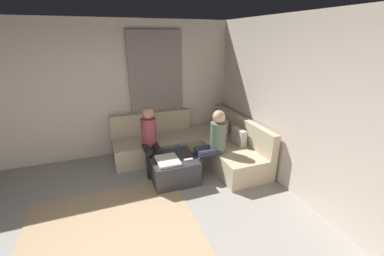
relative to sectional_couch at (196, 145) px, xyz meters
The scene contains 11 objects.
wall_back 2.57m from the sectional_couch, 27.05° to the left, with size 6.00×0.12×2.70m, color beige.
wall_left 2.33m from the sectional_couch, 114.60° to the right, with size 0.12×6.00×2.70m, color beige.
curtain_panel 1.36m from the sectional_couch, 142.74° to the right, with size 0.06×1.10×2.50m, color gray.
area_rug 2.60m from the sectional_couch, 43.39° to the right, with size 2.60×2.20×0.01m, color tan.
sectional_couch is the anchor object (origin of this frame).
ottoman 0.91m from the sectional_couch, 46.85° to the right, with size 0.76×0.76×0.42m, color #333338.
folded_blanket 1.08m from the sectional_couch, 47.34° to the right, with size 0.44×0.36×0.04m, color white.
coffee_mug 0.66m from the sectional_couch, 50.26° to the right, with size 0.08×0.08×0.10m, color #334C72.
game_remote 0.93m from the sectional_couch, 28.97° to the right, with size 0.05×0.15×0.02m, color white.
person_on_couch_back 0.79m from the sectional_couch, ahead, with size 0.30×0.60×1.20m.
person_on_couch_side 1.03m from the sectional_couch, 81.15° to the right, with size 0.60×0.30×1.20m.
Camera 1 is at (2.18, 0.19, 2.38)m, focal length 22.96 mm.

